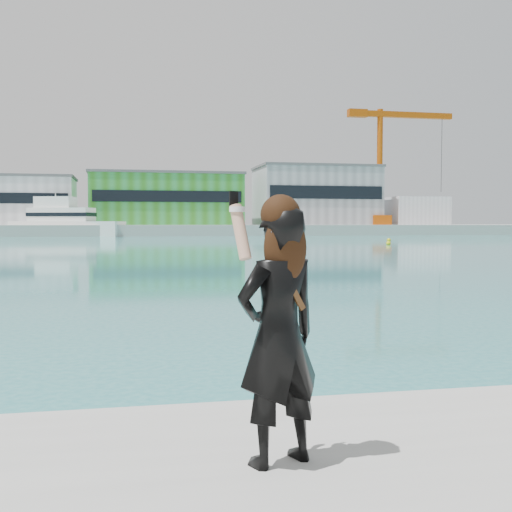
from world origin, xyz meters
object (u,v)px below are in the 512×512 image
at_px(buoy_extra, 388,245).
at_px(woman, 279,327).
at_px(motor_yacht, 65,222).
at_px(dock_crane, 385,162).
at_px(buoy_near, 389,241).

distance_m(buoy_extra, woman, 66.68).
height_order(motor_yacht, buoy_extra, motor_yacht).
xyz_separation_m(dock_crane, buoy_near, (-20.26, -49.08, -15.07)).
relative_size(motor_yacht, woman, 11.88).
distance_m(motor_yacht, buoy_extra, 66.99).
relative_size(dock_crane, woman, 13.83).
bearing_deg(motor_yacht, buoy_extra, -34.86).
height_order(buoy_near, woman, woman).
xyz_separation_m(buoy_near, woman, (-32.54, -73.41, 1.68)).
distance_m(dock_crane, buoy_near, 55.20).
distance_m(dock_crane, buoy_extra, 68.42).
bearing_deg(buoy_extra, buoy_near, 66.41).
xyz_separation_m(dock_crane, buoy_extra, (-25.72, -61.58, -15.07)).
bearing_deg(woman, motor_yacht, -106.40).
distance_m(dock_crane, motor_yacht, 65.62).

